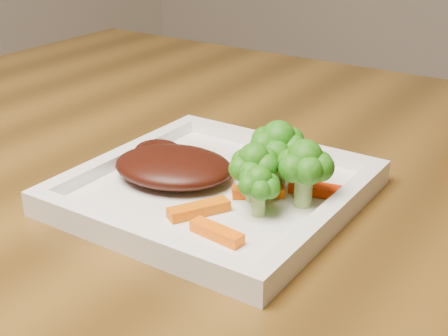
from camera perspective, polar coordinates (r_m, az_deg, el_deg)
The scene contains 11 objects.
plate at distance 0.64m, azimuth -0.74°, elevation -2.32°, with size 0.27×0.27×0.01m, color white.
steak at distance 0.65m, azimuth -4.65°, elevation 0.16°, with size 0.13×0.10×0.03m, color #390F08.
broccoli_0 at distance 0.63m, azimuth 4.93°, elevation 1.34°, with size 0.07×0.07×0.07m, color #116B11, non-canonical shape.
broccoli_1 at distance 0.60m, azimuth 7.34°, elevation -0.62°, with size 0.06×0.06×0.06m, color #286911, non-canonical shape.
broccoli_2 at distance 0.58m, azimuth 3.21°, elevation -1.69°, with size 0.05×0.05×0.06m, color #2E5B0F, non-canonical shape.
broccoli_3 at distance 0.60m, azimuth 2.73°, elevation -0.31°, with size 0.06×0.06×0.06m, color #137613, non-canonical shape.
carrot_0 at distance 0.55m, azimuth -0.66°, elevation -5.90°, with size 0.05×0.01×0.01m, color #F86104.
carrot_2 at distance 0.59m, azimuth -2.32°, elevation -3.78°, with size 0.06×0.02×0.01m, color #D45D03.
carrot_3 at distance 0.63m, azimuth 8.85°, elevation -2.01°, with size 0.06×0.02×0.01m, color #FF3404.
carrot_4 at distance 0.67m, azimuth 2.89°, elevation -0.04°, with size 0.06×0.02×0.01m, color red.
carrot_6 at distance 0.62m, azimuth 3.14°, elevation -2.19°, with size 0.05×0.01×0.01m, color #DA4D03.
Camera 1 is at (0.18, -0.66, 1.04)m, focal length 50.00 mm.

